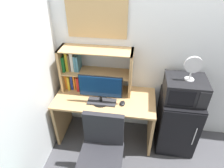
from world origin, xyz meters
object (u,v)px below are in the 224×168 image
hutch_bookshelf (85,70)px  computer_mouse (122,103)px  desk_chair (102,158)px  monitor (100,89)px  mini_fridge (176,122)px  wall_corkboard (97,18)px  keyboard (102,102)px  desk_fan (193,67)px  microwave (185,89)px

hutch_bookshelf → computer_mouse: size_ratio=10.01×
hutch_bookshelf → desk_chair: 1.13m
monitor → desk_chair: bearing=-79.0°
desk_chair → mini_fridge: bearing=37.7°
desk_chair → wall_corkboard: 1.64m
keyboard → monitor: bearing=160.6°
desk_fan → desk_chair: 1.46m
hutch_bookshelf → desk_fan: bearing=-7.3°
computer_mouse → monitor: bearing=179.5°
mini_fridge → hutch_bookshelf: bearing=172.7°
desk_fan → wall_corkboard: wall_corkboard is taller
hutch_bookshelf → mini_fridge: hutch_bookshelf is taller
keyboard → mini_fridge: size_ratio=0.44×
monitor → keyboard: (0.01, -0.00, -0.21)m
computer_mouse → mini_fridge: size_ratio=0.11×
computer_mouse → wall_corkboard: (-0.38, 0.41, 0.93)m
desk_fan → wall_corkboard: (-1.15, 0.29, 0.41)m
keyboard → microwave: 1.04m
mini_fridge → wall_corkboard: bearing=165.9°
desk_chair → keyboard: bearing=99.9°
monitor → desk_fan: size_ratio=1.80×
hutch_bookshelf → computer_mouse: bearing=-28.3°
computer_mouse → wall_corkboard: 1.09m
desk_chair → desk_fan: bearing=36.9°
mini_fridge → desk_fan: bearing=-8.4°
computer_mouse → wall_corkboard: wall_corkboard is taller
hutch_bookshelf → monitor: (0.26, -0.29, -0.07)m
desk_fan → wall_corkboard: bearing=166.0°
mini_fridge → desk_fan: (0.02, -0.00, 0.87)m
hutch_bookshelf → monitor: 0.40m
keyboard → desk_fan: bearing=6.9°
hutch_bookshelf → microwave: hutch_bookshelf is taller
keyboard → desk_chair: bearing=-80.1°
microwave → desk_chair: microwave is taller
microwave → desk_chair: size_ratio=0.53×
computer_mouse → wall_corkboard: bearing=133.0°
monitor → computer_mouse: monitor is taller
hutch_bookshelf → keyboard: (0.27, -0.29, -0.28)m
microwave → desk_chair: (-0.91, -0.71, -0.57)m
keyboard → mini_fridge: bearing=7.3°
monitor → desk_fan: 1.10m
hutch_bookshelf → monitor: size_ratio=1.74×
keyboard → wall_corkboard: wall_corkboard is taller
desk_chair → computer_mouse: bearing=73.9°
microwave → wall_corkboard: bearing=166.0°
monitor → desk_chair: monitor is taller
desk_fan → hutch_bookshelf: bearing=172.7°
microwave → wall_corkboard: size_ratio=0.65×
monitor → desk_fan: desk_fan is taller
wall_corkboard → desk_chair: bearing=-77.7°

